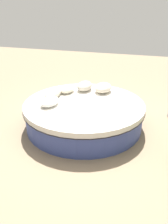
% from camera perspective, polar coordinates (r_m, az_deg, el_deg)
% --- Properties ---
extents(ground_plane, '(16.00, 16.00, 0.00)m').
position_cam_1_polar(ground_plane, '(4.96, 0.00, -3.38)').
color(ground_plane, '#9E8466').
extents(round_bed, '(2.52, 2.52, 0.54)m').
position_cam_1_polar(round_bed, '(4.83, 0.00, -0.50)').
color(round_bed, '#38478C').
rests_on(round_bed, ground_plane).
extents(throw_pillow_0, '(0.53, 0.38, 0.20)m').
position_cam_1_polar(throw_pillow_0, '(5.30, 4.83, 6.11)').
color(throw_pillow_0, beige).
rests_on(throw_pillow_0, round_bed).
extents(throw_pillow_1, '(0.50, 0.34, 0.21)m').
position_cam_1_polar(throw_pillow_1, '(5.39, 0.14, 6.54)').
color(throw_pillow_1, beige).
rests_on(throw_pillow_1, round_bed).
extents(throw_pillow_2, '(0.46, 0.33, 0.15)m').
position_cam_1_polar(throw_pillow_2, '(5.29, -4.35, 5.78)').
color(throw_pillow_2, beige).
rests_on(throw_pillow_2, round_bed).
extents(throw_pillow_3, '(0.56, 0.29, 0.19)m').
position_cam_1_polar(throw_pillow_3, '(5.01, -7.78, 4.67)').
color(throw_pillow_3, beige).
rests_on(throw_pillow_3, round_bed).
extents(throw_pillow_4, '(0.50, 0.34, 0.15)m').
position_cam_1_polar(throw_pillow_4, '(4.63, -8.62, 2.62)').
color(throw_pillow_4, white).
rests_on(throw_pillow_4, round_bed).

